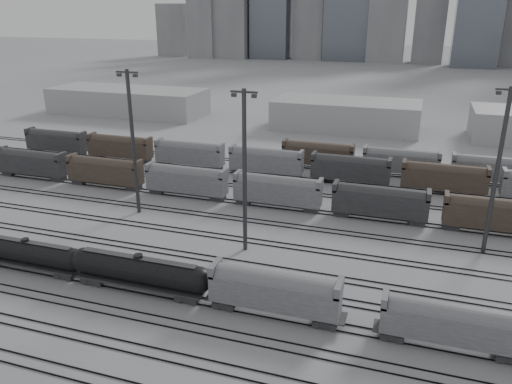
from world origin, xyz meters
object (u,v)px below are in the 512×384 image
(light_mast_c, at_px, (245,169))
(tank_car_b, at_px, (140,271))
(tank_car_a, at_px, (27,253))
(hopper_car_a, at_px, (274,290))
(hopper_car_b, at_px, (452,322))

(light_mast_c, bearing_deg, tank_car_b, -120.39)
(tank_car_b, bearing_deg, tank_car_a, 180.00)
(tank_car_a, bearing_deg, hopper_car_a, 0.00)
(tank_car_b, bearing_deg, hopper_car_b, 0.00)
(hopper_car_a, xyz_separation_m, light_mast_c, (-8.42, 14.24, 8.76))
(tank_car_b, xyz_separation_m, light_mast_c, (8.35, 14.24, 9.33))
(tank_car_b, distance_m, hopper_car_a, 16.78)
(hopper_car_b, bearing_deg, hopper_car_a, 180.00)
(hopper_car_a, height_order, light_mast_c, light_mast_c)
(hopper_car_b, height_order, light_mast_c, light_mast_c)
(tank_car_b, relative_size, light_mast_c, 0.82)
(hopper_car_a, relative_size, hopper_car_b, 1.07)
(tank_car_b, xyz_separation_m, hopper_car_a, (16.77, 0.00, 0.56))
(tank_car_b, bearing_deg, light_mast_c, 59.61)
(hopper_car_b, xyz_separation_m, light_mast_c, (-26.60, 14.24, 8.96))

